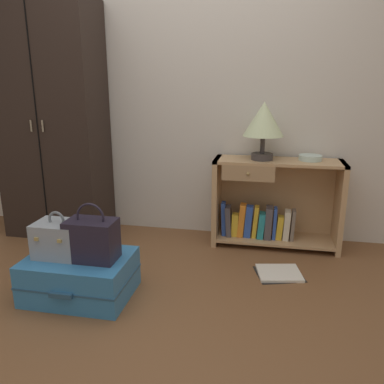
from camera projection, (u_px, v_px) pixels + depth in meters
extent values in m
plane|color=brown|center=(144.00, 323.00, 2.17)|extent=(9.00, 9.00, 0.00)
cube|color=beige|center=(195.00, 82.00, 3.23)|extent=(6.40, 0.10, 2.60)
cube|color=black|center=(53.00, 123.00, 3.26)|extent=(0.84, 0.45, 1.93)
cube|color=black|center=(37.00, 126.00, 3.05)|extent=(0.01, 0.01, 1.83)
cylinder|color=gray|center=(31.00, 126.00, 3.05)|extent=(0.01, 0.01, 0.09)
cylinder|color=gray|center=(43.00, 126.00, 3.03)|extent=(0.01, 0.01, 0.09)
cube|color=tan|center=(217.00, 200.00, 3.21)|extent=(0.04, 0.33, 0.71)
cube|color=tan|center=(339.00, 207.00, 3.03)|extent=(0.04, 0.33, 0.71)
cube|color=tan|center=(279.00, 162.00, 3.03)|extent=(1.01, 0.33, 0.02)
cube|color=tan|center=(274.00, 238.00, 3.21)|extent=(0.93, 0.33, 0.02)
cube|color=tan|center=(276.00, 198.00, 3.27)|extent=(0.93, 0.01, 0.69)
cube|color=#A68259|center=(248.00, 173.00, 2.95)|extent=(0.40, 0.02, 0.12)
sphere|color=#9E844C|center=(248.00, 174.00, 2.93)|extent=(0.02, 0.02, 0.02)
cube|color=#2D51B2|center=(224.00, 219.00, 3.22)|extent=(0.05, 0.08, 0.28)
cube|color=#4C474C|center=(229.00, 221.00, 3.22)|extent=(0.06, 0.12, 0.25)
cube|color=gold|center=(235.00, 225.00, 3.21)|extent=(0.06, 0.08, 0.19)
cube|color=orange|center=(242.00, 220.00, 3.19)|extent=(0.07, 0.09, 0.28)
cube|color=#2D51B2|center=(248.00, 221.00, 3.18)|extent=(0.07, 0.08, 0.27)
cube|color=gold|center=(255.00, 222.00, 3.17)|extent=(0.05, 0.08, 0.27)
cube|color=teal|center=(261.00, 225.00, 3.17)|extent=(0.07, 0.11, 0.21)
cube|color=#4C474C|center=(268.00, 223.00, 3.15)|extent=(0.06, 0.13, 0.27)
cube|color=#2D51B2|center=(275.00, 223.00, 3.15)|extent=(0.03, 0.10, 0.26)
cube|color=gold|center=(280.00, 228.00, 3.15)|extent=(0.06, 0.09, 0.19)
cube|color=beige|center=(287.00, 225.00, 3.13)|extent=(0.06, 0.10, 0.24)
cube|color=#726659|center=(293.00, 225.00, 3.12)|extent=(0.04, 0.09, 0.25)
cylinder|color=#3D3838|center=(262.00, 157.00, 3.04)|extent=(0.17, 0.17, 0.05)
cylinder|color=#3D3838|center=(263.00, 145.00, 3.01)|extent=(0.04, 0.04, 0.14)
cone|color=beige|center=(264.00, 119.00, 2.96)|extent=(0.31, 0.31, 0.26)
cylinder|color=silver|center=(310.00, 158.00, 3.01)|extent=(0.18, 0.18, 0.04)
cube|color=teal|center=(80.00, 276.00, 2.42)|extent=(0.63, 0.45, 0.26)
cube|color=#285071|center=(80.00, 276.00, 2.42)|extent=(0.64, 0.46, 0.01)
cube|color=#285071|center=(61.00, 296.00, 2.20)|extent=(0.14, 0.02, 0.03)
cube|color=#8E99A3|center=(58.00, 239.00, 2.38)|extent=(0.27, 0.21, 0.22)
torus|color=slate|center=(56.00, 220.00, 2.34)|extent=(0.11, 0.02, 0.11)
cube|color=tan|center=(36.00, 239.00, 2.27)|extent=(0.02, 0.01, 0.02)
cube|color=tan|center=(59.00, 241.00, 2.25)|extent=(0.02, 0.01, 0.02)
cube|color=#231E2D|center=(92.00, 240.00, 2.32)|extent=(0.29, 0.18, 0.25)
torus|color=#231E2D|center=(90.00, 217.00, 2.28)|extent=(0.18, 0.01, 0.18)
cylinder|color=white|center=(28.00, 273.00, 2.58)|extent=(0.08, 0.08, 0.15)
cylinder|color=silver|center=(27.00, 261.00, 2.56)|extent=(0.05, 0.05, 0.02)
cube|color=white|center=(279.00, 273.00, 2.71)|extent=(0.34, 0.30, 0.02)
cube|color=black|center=(279.00, 274.00, 2.72)|extent=(0.37, 0.34, 0.01)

